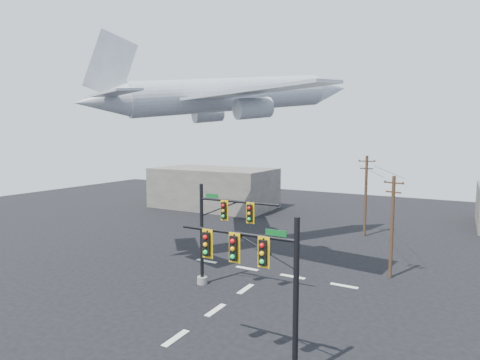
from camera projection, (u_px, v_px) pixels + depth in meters
The scene contains 9 objects.
ground at pixel (176, 338), 21.57m from camera, with size 120.00×120.00×0.00m, color black.
lane_markings at pixel (226, 302), 26.21m from camera, with size 14.00×21.20×0.01m.
signal_mast_near at pixel (264, 285), 18.08m from camera, with size 6.37×0.81×7.39m.
signal_mast_far at pixel (216, 233), 28.48m from camera, with size 6.46×0.82×7.43m.
utility_pole_a at pixel (392, 225), 30.38m from camera, with size 1.52×0.63×7.88m.
utility_pole_b at pixel (366, 194), 43.29m from camera, with size 1.78×0.30×8.77m.
power_lines at pixel (378, 171), 36.47m from camera, with size 6.02×12.42×0.03m.
airliner at pixel (231, 95), 36.08m from camera, with size 22.08×24.36×7.01m.
building_left at pixel (214, 188), 61.32m from camera, with size 18.00×10.00×6.00m, color slate.
Camera 1 is at (12.97, -16.29, 10.81)m, focal length 30.00 mm.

